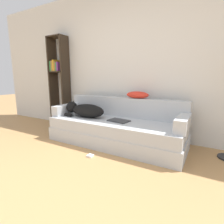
{
  "coord_description": "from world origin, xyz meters",
  "views": [
    {
      "loc": [
        1.47,
        -0.71,
        1.08
      ],
      "look_at": [
        0.14,
        1.61,
        0.55
      ],
      "focal_mm": 28.0,
      "sensor_mm": 36.0,
      "label": 1
    }
  ],
  "objects_px": {
    "couch": "(115,132)",
    "laptop": "(119,121)",
    "throw_pillow": "(137,95)",
    "power_adapter": "(90,156)",
    "bookshelf": "(59,77)",
    "dog": "(85,110)"
  },
  "relations": [
    {
      "from": "couch",
      "to": "dog",
      "type": "bearing_deg",
      "value": -174.94
    },
    {
      "from": "laptop",
      "to": "dog",
      "type": "bearing_deg",
      "value": -169.67
    },
    {
      "from": "power_adapter",
      "to": "dog",
      "type": "bearing_deg",
      "value": 132.92
    },
    {
      "from": "dog",
      "to": "power_adapter",
      "type": "bearing_deg",
      "value": -47.08
    },
    {
      "from": "dog",
      "to": "power_adapter",
      "type": "xyz_separation_m",
      "value": [
        0.52,
        -0.55,
        -0.51
      ]
    },
    {
      "from": "bookshelf",
      "to": "dog",
      "type": "bearing_deg",
      "value": -23.65
    },
    {
      "from": "throw_pillow",
      "to": "power_adapter",
      "type": "xyz_separation_m",
      "value": [
        -0.3,
        -0.96,
        -0.78
      ]
    },
    {
      "from": "bookshelf",
      "to": "power_adapter",
      "type": "relative_size",
      "value": 24.61
    },
    {
      "from": "throw_pillow",
      "to": "power_adapter",
      "type": "height_order",
      "value": "throw_pillow"
    },
    {
      "from": "bookshelf",
      "to": "power_adapter",
      "type": "bearing_deg",
      "value": -32.78
    },
    {
      "from": "laptop",
      "to": "power_adapter",
      "type": "distance_m",
      "value": 0.71
    },
    {
      "from": "couch",
      "to": "laptop",
      "type": "distance_m",
      "value": 0.23
    },
    {
      "from": "couch",
      "to": "laptop",
      "type": "bearing_deg",
      "value": -22.5
    },
    {
      "from": "laptop",
      "to": "power_adapter",
      "type": "relative_size",
      "value": 4.47
    },
    {
      "from": "dog",
      "to": "bookshelf",
      "type": "distance_m",
      "value": 1.31
    },
    {
      "from": "laptop",
      "to": "bookshelf",
      "type": "relative_size",
      "value": 0.18
    },
    {
      "from": "dog",
      "to": "laptop",
      "type": "height_order",
      "value": "dog"
    },
    {
      "from": "throw_pillow",
      "to": "bookshelf",
      "type": "relative_size",
      "value": 0.2
    },
    {
      "from": "couch",
      "to": "laptop",
      "type": "xyz_separation_m",
      "value": [
        0.09,
        -0.04,
        0.21
      ]
    },
    {
      "from": "throw_pillow",
      "to": "bookshelf",
      "type": "height_order",
      "value": "bookshelf"
    },
    {
      "from": "couch",
      "to": "throw_pillow",
      "type": "xyz_separation_m",
      "value": [
        0.24,
        0.36,
        0.6
      ]
    },
    {
      "from": "throw_pillow",
      "to": "bookshelf",
      "type": "distance_m",
      "value": 1.92
    }
  ]
}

